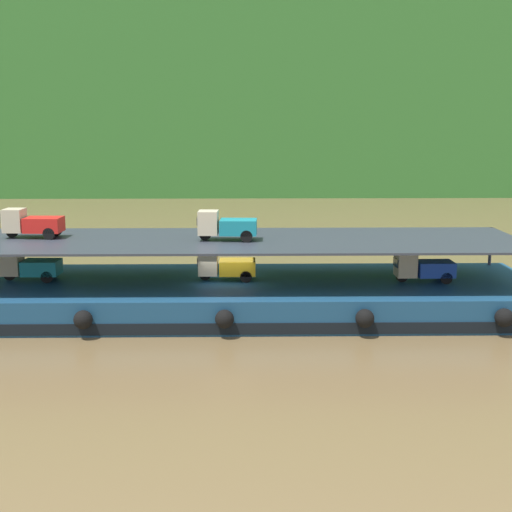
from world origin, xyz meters
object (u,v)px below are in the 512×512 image
cargo_barge (227,296)px  mini_truck_lower_stern (30,266)px  mini_truck_upper_stern (32,223)px  mini_truck_upper_mid (226,226)px  mini_truck_lower_aft (226,266)px  mini_truck_lower_mid (423,267)px

cargo_barge → mini_truck_lower_stern: bearing=178.1°
mini_truck_upper_stern → mini_truck_upper_mid: bearing=-5.6°
mini_truck_upper_mid → mini_truck_upper_stern: bearing=174.4°
mini_truck_lower_stern → mini_truck_upper_mid: mini_truck_upper_mid is taller
mini_truck_lower_aft → mini_truck_upper_stern: size_ratio=0.99×
mini_truck_lower_aft → mini_truck_upper_stern: mini_truck_upper_stern is taller
mini_truck_upper_mid → cargo_barge: bearing=89.8°
mini_truck_lower_aft → mini_truck_lower_mid: 9.33m
cargo_barge → mini_truck_lower_aft: bearing=104.7°
cargo_barge → mini_truck_upper_mid: (-0.00, -0.20, 3.44)m
mini_truck_lower_mid → mini_truck_upper_stern: bearing=176.9°
mini_truck_lower_stern → cargo_barge: bearing=-1.9°
mini_truck_upper_stern → mini_truck_upper_mid: 9.30m
mini_truck_lower_aft → mini_truck_upper_stern: 9.43m
mini_truck_lower_aft → mini_truck_upper_mid: size_ratio=0.99×
mini_truck_lower_stern → mini_truck_lower_mid: same height
mini_truck_upper_stern → mini_truck_upper_mid: (9.26, -0.90, 0.00)m
mini_truck_lower_stern → mini_truck_lower_mid: bearing=-1.9°
mini_truck_lower_aft → mini_truck_upper_mid: 2.04m
mini_truck_lower_stern → mini_truck_lower_aft: bearing=-0.6°
mini_truck_lower_mid → mini_truck_upper_mid: bearing=179.4°
mini_truck_upper_stern → mini_truck_upper_mid: same height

